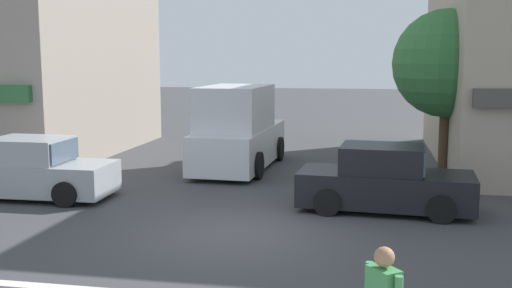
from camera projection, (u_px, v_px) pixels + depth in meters
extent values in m
plane|color=#3D3D3F|center=(235.00, 232.00, 12.59)|extent=(120.00, 120.00, 0.00)
cylinder|color=#4C3823|center=(444.00, 140.00, 18.51)|extent=(0.32, 0.32, 2.24)
sphere|color=#337038|center=(447.00, 63.00, 18.17)|extent=(3.30, 3.30, 3.30)
cylinder|color=brown|center=(39.00, 35.00, 18.25)|extent=(0.22, 0.22, 8.67)
cube|color=black|center=(385.00, 188.00, 14.32)|extent=(4.21, 1.99, 0.80)
cube|color=black|center=(382.00, 159.00, 14.25)|extent=(2.01, 1.69, 0.64)
cube|color=#475666|center=(424.00, 160.00, 14.00)|extent=(0.16, 1.44, 0.54)
cylinder|color=black|center=(439.00, 193.00, 14.85)|extent=(0.65, 0.22, 0.64)
cylinder|color=black|center=(442.00, 209.00, 13.22)|extent=(0.65, 0.22, 0.64)
cylinder|color=black|center=(336.00, 187.00, 15.49)|extent=(0.65, 0.22, 0.64)
cylinder|color=black|center=(327.00, 202.00, 13.86)|extent=(0.65, 0.22, 0.64)
cube|color=#999EA3|center=(35.00, 177.00, 15.67)|extent=(4.13, 1.78, 0.80)
cube|color=#999EA3|center=(30.00, 150.00, 15.59)|extent=(1.93, 1.60, 0.64)
cube|color=#475666|center=(65.00, 151.00, 15.43)|extent=(0.09, 1.44, 0.54)
cylinder|color=black|center=(95.00, 181.00, 16.32)|extent=(0.64, 0.19, 0.64)
cylinder|color=black|center=(65.00, 194.00, 14.67)|extent=(0.64, 0.19, 0.64)
cylinder|color=black|center=(9.00, 177.00, 16.75)|extent=(0.64, 0.19, 0.64)
cube|color=silver|center=(240.00, 146.00, 19.88)|extent=(2.21, 5.67, 1.20)
cube|color=silver|center=(235.00, 108.00, 19.16)|extent=(2.03, 3.47, 1.40)
cube|color=#475666|center=(248.00, 104.00, 20.82)|extent=(1.75, 0.13, 1.19)
cylinder|color=black|center=(225.00, 147.00, 21.82)|extent=(0.27, 0.85, 0.84)
cylinder|color=black|center=(279.00, 149.00, 21.38)|extent=(0.27, 0.85, 0.84)
cylinder|color=black|center=(194.00, 163.00, 18.48)|extent=(0.27, 0.85, 0.84)
cylinder|color=black|center=(257.00, 166.00, 18.03)|extent=(0.27, 0.85, 0.84)
sphere|color=#9E7051|center=(384.00, 257.00, 6.31)|extent=(0.22, 0.22, 0.22)
cylinder|color=#3F8C4C|center=(369.00, 286.00, 6.58)|extent=(0.09, 0.09, 0.56)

